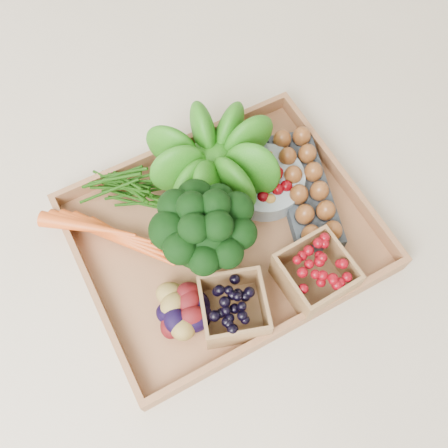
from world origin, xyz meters
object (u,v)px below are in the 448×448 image
tray (224,236)px  broccoli (207,241)px  cherry_bowl (264,182)px  egg_carton (304,190)px

tray → broccoli: 0.10m
cherry_bowl → tray: bearing=-155.9°
broccoli → cherry_bowl: 0.20m
cherry_bowl → egg_carton: size_ratio=0.60×
broccoli → cherry_bowl: size_ratio=1.13×
broccoli → egg_carton: size_ratio=0.69×
tray → egg_carton: size_ratio=2.08×
tray → broccoli: broccoli is taller
tray → broccoli: (-0.05, -0.03, 0.08)m
tray → cherry_bowl: cherry_bowl is taller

